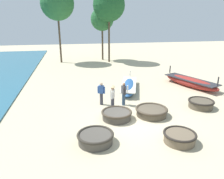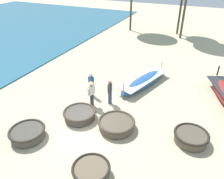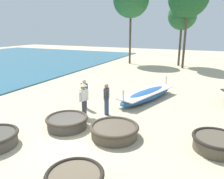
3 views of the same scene
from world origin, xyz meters
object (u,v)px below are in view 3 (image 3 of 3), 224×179
Objects in this scene: long_boat_ochre_hull at (147,95)px; fisherman_with_hat at (84,98)px; coracle_beside_post at (67,122)px; coracle_weathered at (114,130)px; fisherman_standing_right at (107,99)px; tree_tall_back at (182,16)px; coracle_nearest at (216,143)px; fisherman_crouching at (85,93)px.

long_boat_ochre_hull is 3.02× the size of fisherman_with_hat.
coracle_beside_post is 0.36× the size of long_boat_ochre_hull.
fisherman_standing_right is at bearing 123.06° from coracle_weathered.
coracle_beside_post is 0.26× the size of tree_tall_back.
fisherman_standing_right is (-1.27, 1.95, 0.57)m from coracle_weathered.
coracle_nearest reaches higher than coracle_beside_post.
coracle_beside_post is 1.08× the size of coracle_nearest.
fisherman_with_hat is at bearing -118.96° from long_boat_ochre_hull.
fisherman_with_hat reaches higher than fisherman_standing_right.
fisherman_standing_right is (-1.19, -3.10, 0.52)m from long_boat_ochre_hull.
long_boat_ochre_hull is at bearing 90.90° from coracle_weathered.
fisherman_with_hat is at bearing 172.82° from coracle_nearest.
fisherman_standing_right and fisherman_crouching have the same top height.
long_boat_ochre_hull is (-0.08, 5.05, 0.05)m from coracle_weathered.
long_boat_ochre_hull is 0.72× the size of tree_tall_back.
fisherman_standing_right is at bearing 164.32° from coracle_nearest.
coracle_weathered is 1.24× the size of fisherman_crouching.
tree_tall_back is at bearing 84.14° from coracle_beside_post.
tree_tall_back is at bearing 86.46° from fisherman_standing_right.
fisherman_with_hat is at bearing -60.10° from fisherman_crouching.
fisherman_crouching reaches higher than coracle_nearest.
fisherman_crouching is at bearing 166.18° from fisherman_standing_right.
coracle_beside_post is at bearing -112.20° from long_boat_ochre_hull.
coracle_beside_post is at bearing -95.86° from tree_tall_back.
fisherman_with_hat is (-2.15, 1.30, 0.69)m from coracle_weathered.
coracle_weathered is at bearing -40.21° from fisherman_crouching.
tree_tall_back reaches higher than coracle_nearest.
coracle_beside_post is at bearing -177.95° from coracle_weathered.
coracle_weathered is 19.64m from tree_tall_back.
coracle_weathered is 2.39m from fisherman_standing_right.
fisherman_standing_right is (0.88, 0.65, -0.12)m from fisherman_with_hat.
coracle_nearest is 6.62m from fisherman_crouching.
coracle_nearest is at bearing -50.33° from long_boat_ochre_hull.
coracle_nearest is at bearing -15.25° from fisherman_crouching.
tree_tall_back reaches higher than fisherman_with_hat.
fisherman_crouching is at bearing -134.07° from long_boat_ochre_hull.
fisherman_crouching is (-6.36, 1.74, 0.55)m from coracle_nearest.
fisherman_standing_right is at bearing 36.19° from fisherman_with_hat.
fisherman_standing_right is (-4.90, 1.38, 0.55)m from coracle_nearest.
coracle_beside_post is at bearing -76.79° from fisherman_crouching.
fisherman_standing_right is at bearing -93.54° from tree_tall_back.
tree_tall_back is (2.51, 16.63, 4.62)m from fisherman_crouching.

